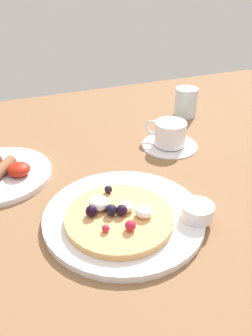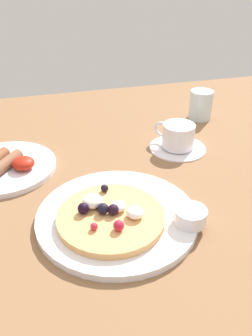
{
  "view_description": "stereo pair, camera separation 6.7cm",
  "coord_description": "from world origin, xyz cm",
  "px_view_note": "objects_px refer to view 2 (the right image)",
  "views": [
    {
      "loc": [
        -18.76,
        -55.54,
        41.1
      ],
      "look_at": [
        3.61,
        0.56,
        4.0
      ],
      "focal_mm": 37.79,
      "sensor_mm": 36.0,
      "label": 1
    },
    {
      "loc": [
        -12.42,
        -57.67,
        41.1
      ],
      "look_at": [
        3.61,
        0.56,
        4.0
      ],
      "focal_mm": 37.79,
      "sensor_mm": 36.0,
      "label": 2
    }
  ],
  "objects_px": {
    "pancake_plate": "(117,216)",
    "coffee_saucer": "(177,147)",
    "syrup_ramekin": "(190,216)",
    "breakfast_plate": "(4,167)",
    "water_glass": "(201,105)",
    "coffee_cup": "(178,135)"
  },
  "relations": [
    {
      "from": "coffee_cup",
      "to": "water_glass",
      "type": "xyz_separation_m",
      "value": [
        0.13,
        0.15,
        0.0
      ]
    },
    {
      "from": "breakfast_plate",
      "to": "water_glass",
      "type": "xyz_separation_m",
      "value": [
        0.54,
        0.15,
        0.03
      ]
    },
    {
      "from": "pancake_plate",
      "to": "coffee_cup",
      "type": "xyz_separation_m",
      "value": [
        0.21,
        0.22,
        0.03
      ]
    },
    {
      "from": "breakfast_plate",
      "to": "pancake_plate",
      "type": "bearing_deg",
      "value": -49.26
    },
    {
      "from": "syrup_ramekin",
      "to": "coffee_saucer",
      "type": "xyz_separation_m",
      "value": [
        0.09,
        0.28,
        -0.02
      ]
    },
    {
      "from": "syrup_ramekin",
      "to": "pancake_plate",
      "type": "bearing_deg",
      "value": 154.13
    },
    {
      "from": "coffee_saucer",
      "to": "coffee_cup",
      "type": "bearing_deg",
      "value": 127.07
    },
    {
      "from": "syrup_ramekin",
      "to": "breakfast_plate",
      "type": "distance_m",
      "value": 0.42
    },
    {
      "from": "coffee_cup",
      "to": "breakfast_plate",
      "type": "bearing_deg",
      "value": 178.92
    },
    {
      "from": "coffee_cup",
      "to": "water_glass",
      "type": "bearing_deg",
      "value": 49.09
    },
    {
      "from": "breakfast_plate",
      "to": "coffee_saucer",
      "type": "bearing_deg",
      "value": -1.27
    },
    {
      "from": "coffee_saucer",
      "to": "water_glass",
      "type": "height_order",
      "value": "water_glass"
    },
    {
      "from": "breakfast_plate",
      "to": "water_glass",
      "type": "bearing_deg",
      "value": 15.14
    },
    {
      "from": "coffee_cup",
      "to": "water_glass",
      "type": "height_order",
      "value": "water_glass"
    },
    {
      "from": "syrup_ramekin",
      "to": "water_glass",
      "type": "xyz_separation_m",
      "value": [
        0.22,
        0.43,
        0.01
      ]
    },
    {
      "from": "pancake_plate",
      "to": "coffee_saucer",
      "type": "xyz_separation_m",
      "value": [
        0.21,
        0.22,
        -0.0
      ]
    },
    {
      "from": "pancake_plate",
      "to": "coffee_saucer",
      "type": "height_order",
      "value": "pancake_plate"
    },
    {
      "from": "pancake_plate",
      "to": "coffee_saucer",
      "type": "distance_m",
      "value": 0.3
    },
    {
      "from": "pancake_plate",
      "to": "water_glass",
      "type": "height_order",
      "value": "water_glass"
    },
    {
      "from": "pancake_plate",
      "to": "syrup_ramekin",
      "type": "xyz_separation_m",
      "value": [
        0.12,
        -0.06,
        0.02
      ]
    },
    {
      "from": "coffee_saucer",
      "to": "coffee_cup",
      "type": "xyz_separation_m",
      "value": [
        -0.0,
        0.0,
        0.03
      ]
    },
    {
      "from": "breakfast_plate",
      "to": "syrup_ramekin",
      "type": "bearing_deg",
      "value": -42.37
    }
  ]
}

